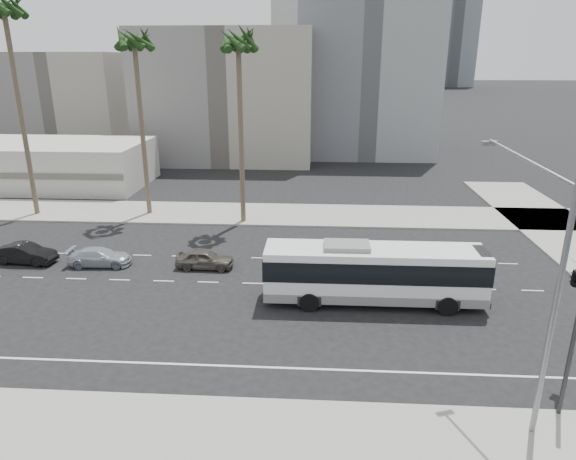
# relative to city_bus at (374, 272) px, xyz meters

# --- Properties ---
(ground) EXTENTS (700.00, 700.00, 0.00)m
(ground) POSITION_rel_city_bus_xyz_m (-4.61, 2.19, -1.97)
(ground) COLOR black
(ground) RESTS_ON ground
(sidewalk_north) EXTENTS (120.00, 7.00, 0.15)m
(sidewalk_north) POSITION_rel_city_bus_xyz_m (-4.61, 17.69, -1.90)
(sidewalk_north) COLOR gray
(sidewalk_north) RESTS_ON ground
(commercial_low) EXTENTS (22.00, 12.16, 5.00)m
(commercial_low) POSITION_rel_city_bus_xyz_m (-34.61, 28.18, 0.53)
(commercial_low) COLOR #B5B2A9
(commercial_low) RESTS_ON ground
(midrise_beige_west) EXTENTS (24.00, 18.00, 18.00)m
(midrise_beige_west) POSITION_rel_city_bus_xyz_m (-16.61, 47.19, 7.03)
(midrise_beige_west) COLOR gray
(midrise_beige_west) RESTS_ON ground
(midrise_gray_center) EXTENTS (20.00, 20.00, 26.00)m
(midrise_gray_center) POSITION_rel_city_bus_xyz_m (3.39, 54.19, 11.03)
(midrise_gray_center) COLOR slate
(midrise_gray_center) RESTS_ON ground
(midrise_beige_far) EXTENTS (18.00, 16.00, 15.00)m
(midrise_beige_far) POSITION_rel_city_bus_xyz_m (-42.61, 52.19, 5.53)
(midrise_beige_far) COLOR gray
(midrise_beige_far) RESTS_ON ground
(civic_tower) EXTENTS (42.00, 42.00, 129.00)m
(civic_tower) POSITION_rel_city_bus_xyz_m (-6.61, 252.19, 36.85)
(civic_tower) COLOR beige
(civic_tower) RESTS_ON ground
(highrise_right) EXTENTS (26.00, 26.00, 70.00)m
(highrise_right) POSITION_rel_city_bus_xyz_m (40.39, 232.19, 33.03)
(highrise_right) COLOR #575C64
(highrise_right) RESTS_ON ground
(highrise_far) EXTENTS (22.00, 22.00, 60.00)m
(highrise_far) POSITION_rel_city_bus_xyz_m (65.39, 262.19, 28.03)
(highrise_far) COLOR #575C64
(highrise_far) RESTS_ON ground
(city_bus) EXTENTS (13.07, 3.21, 3.76)m
(city_bus) POSITION_rel_city_bus_xyz_m (0.00, 0.00, 0.00)
(city_bus) COLOR silver
(city_bus) RESTS_ON ground
(car_a) EXTENTS (1.71, 4.08, 1.38)m
(car_a) POSITION_rel_city_bus_xyz_m (-11.32, 4.61, -1.28)
(car_a) COLOR #534D45
(car_a) RESTS_ON ground
(car_b) EXTENTS (2.06, 4.52, 1.28)m
(car_b) POSITION_rel_city_bus_xyz_m (-18.92, 4.63, -1.33)
(car_b) COLOR #989EA7
(car_b) RESTS_ON ground
(car_c) EXTENTS (1.90, 4.50, 1.44)m
(car_c) POSITION_rel_city_bus_xyz_m (-24.48, 4.73, -1.25)
(car_c) COLOR black
(car_c) RESTS_ON ground
(streetlight_corner) EXTENTS (2.14, 4.97, 10.84)m
(streetlight_corner) POSITION_rel_city_bus_xyz_m (5.00, -10.58, 4.17)
(streetlight_corner) COLOR slate
(streetlight_corner) RESTS_ON ground
(traffic_signal) EXTENTS (2.70, 3.77, 5.89)m
(traffic_signal) POSITION_rel_city_bus_xyz_m (7.76, -7.42, 2.94)
(traffic_signal) COLOR #262628
(traffic_signal) RESTS_ON ground
(palm_near) EXTENTS (4.90, 4.90, 16.49)m
(palm_near) POSITION_rel_city_bus_xyz_m (-10.14, 15.28, 12.97)
(palm_near) COLOR brown
(palm_near) RESTS_ON ground
(palm_mid) EXTENTS (5.44, 5.44, 16.81)m
(palm_mid) POSITION_rel_city_bus_xyz_m (-19.46, 17.27, 13.15)
(palm_mid) COLOR brown
(palm_mid) RESTS_ON ground
(palm_far) EXTENTS (5.66, 5.66, 19.44)m
(palm_far) POSITION_rel_city_bus_xyz_m (-30.07, 16.43, 15.68)
(palm_far) COLOR brown
(palm_far) RESTS_ON ground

